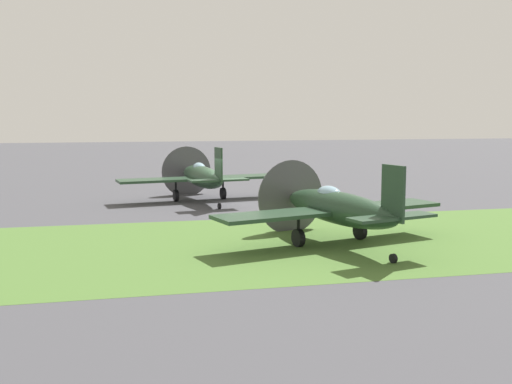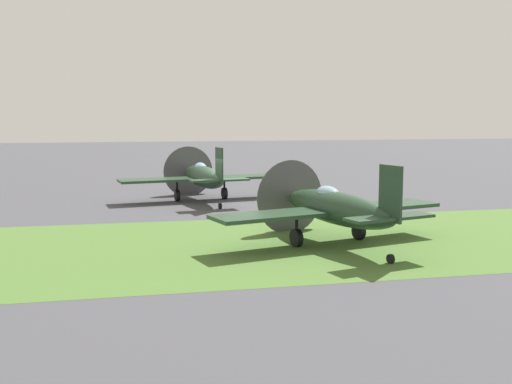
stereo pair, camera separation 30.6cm
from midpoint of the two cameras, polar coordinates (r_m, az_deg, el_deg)
ground_plane at (r=30.91m, az=-1.96°, el=-1.39°), size 160.00×160.00×0.00m
grass_verge at (r=22.06m, az=2.37°, el=-4.85°), size 120.00×11.00×0.01m
airplane_lead at (r=32.97m, az=-4.78°, el=1.47°), size 9.01×7.17×3.19m
airplane_wingman at (r=21.80m, az=7.73°, el=-1.46°), size 9.08×7.28×3.22m
ground_crew_chief at (r=36.33m, az=3.65°, el=1.33°), size 0.38×0.62×1.73m
fuel_drum at (r=28.07m, az=1.56°, el=-1.33°), size 0.60×0.60×0.90m
runway_marker_cone at (r=29.01m, az=12.04°, el=-1.66°), size 0.36×0.36×0.44m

